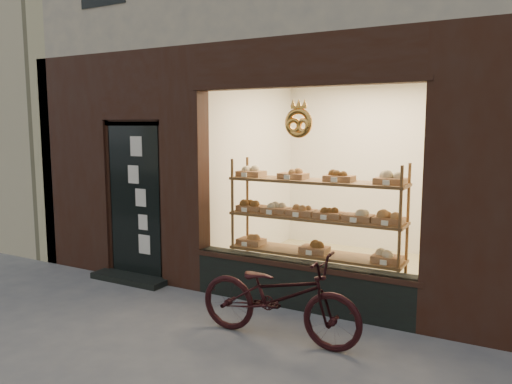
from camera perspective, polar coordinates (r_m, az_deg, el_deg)
The scene contains 4 objects.
ground at distance 4.62m, azimuth -11.97°, elevation -19.94°, with size 90.00×90.00×0.00m, color #52545C.
neighbor_left at distance 15.19m, azimuth -27.06°, elevation 15.80°, with size 12.00×7.00×9.00m, color #B8B187.
display_shelf at distance 6.18m, azimuth 6.75°, elevation -4.04°, with size 2.20×0.45×1.70m.
bicycle at distance 5.04m, azimuth 2.58°, elevation -11.78°, with size 0.60×1.71×0.90m, color black.
Camera 1 is at (2.72, -3.07, 2.12)m, focal length 35.00 mm.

